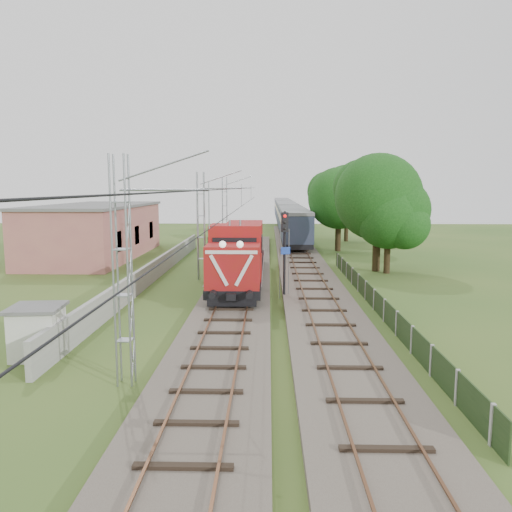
{
  "coord_description": "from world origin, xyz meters",
  "views": [
    {
      "loc": [
        2.0,
        -24.72,
        6.9
      ],
      "look_at": [
        1.14,
        9.2,
        2.2
      ],
      "focal_mm": 35.0,
      "sensor_mm": 36.0,
      "label": 1
    }
  ],
  "objects_px": {
    "locomotive": "(241,252)",
    "relay_hut": "(37,331)",
    "signal_post": "(285,239)",
    "coach_rake": "(286,212)"
  },
  "relations": [
    {
      "from": "locomotive",
      "to": "signal_post",
      "type": "height_order",
      "value": "signal_post"
    },
    {
      "from": "locomotive",
      "to": "relay_hut",
      "type": "relative_size",
      "value": 7.93
    },
    {
      "from": "locomotive",
      "to": "coach_rake",
      "type": "bearing_deg",
      "value": 84.29
    },
    {
      "from": "locomotive",
      "to": "signal_post",
      "type": "distance_m",
      "value": 6.02
    },
    {
      "from": "coach_rake",
      "to": "locomotive",
      "type": "bearing_deg",
      "value": -95.71
    },
    {
      "from": "signal_post",
      "to": "relay_hut",
      "type": "bearing_deg",
      "value": -133.84
    },
    {
      "from": "signal_post",
      "to": "relay_hut",
      "type": "height_order",
      "value": "signal_post"
    },
    {
      "from": "locomotive",
      "to": "relay_hut",
      "type": "distance_m",
      "value": 17.53
    },
    {
      "from": "signal_post",
      "to": "locomotive",
      "type": "bearing_deg",
      "value": 120.69
    },
    {
      "from": "coach_rake",
      "to": "relay_hut",
      "type": "relative_size",
      "value": 31.61
    }
  ]
}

